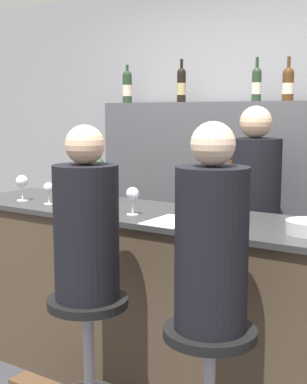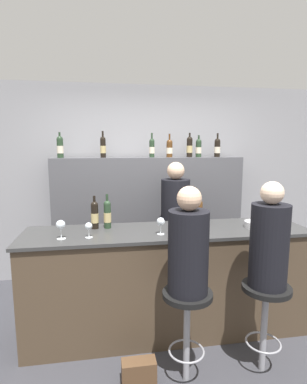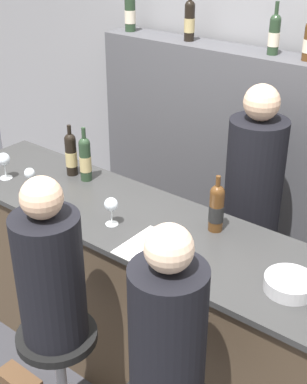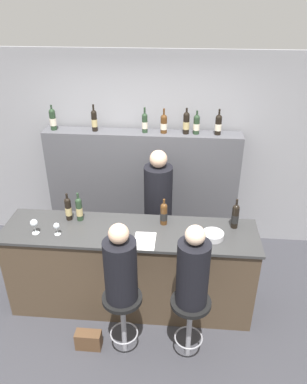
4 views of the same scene
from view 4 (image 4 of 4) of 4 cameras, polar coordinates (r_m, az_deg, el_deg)
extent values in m
plane|color=#333338|center=(4.34, -3.86, -19.31)|extent=(16.00, 16.00, 0.00)
cube|color=gray|center=(5.03, -1.44, 6.24)|extent=(6.40, 0.05, 2.60)
cube|color=#473828|center=(4.21, -3.47, -11.73)|extent=(2.62, 0.61, 0.99)
cube|color=#333333|center=(3.90, -3.69, -6.04)|extent=(2.66, 0.65, 0.03)
cube|color=#4C4C51|center=(5.03, -1.65, 0.23)|extent=(2.49, 0.28, 1.65)
cylinder|color=black|center=(4.10, -12.83, -2.72)|extent=(0.07, 0.07, 0.23)
cylinder|color=tan|center=(4.11, -12.81, -2.86)|extent=(0.07, 0.07, 0.09)
sphere|color=black|center=(4.04, -13.00, -1.34)|extent=(0.07, 0.07, 0.07)
cylinder|color=black|center=(4.02, -13.08, -0.72)|extent=(0.02, 0.02, 0.07)
cylinder|color=#233823|center=(4.07, -11.24, -2.79)|extent=(0.07, 0.07, 0.23)
cylinder|color=tan|center=(4.07, -11.22, -2.93)|extent=(0.07, 0.07, 0.09)
sphere|color=#233823|center=(4.01, -11.39, -1.37)|extent=(0.07, 0.07, 0.07)
cylinder|color=#233823|center=(3.98, -11.47, -0.69)|extent=(0.02, 0.02, 0.08)
cylinder|color=#4C2D14|center=(3.93, 1.58, -3.56)|extent=(0.07, 0.07, 0.21)
cylinder|color=black|center=(3.94, 1.58, -3.69)|extent=(0.08, 0.08, 0.08)
sphere|color=#4C2D14|center=(3.88, 1.60, -2.24)|extent=(0.07, 0.07, 0.07)
cylinder|color=#4C2D14|center=(3.85, 1.61, -1.59)|extent=(0.02, 0.02, 0.07)
cylinder|color=black|center=(3.96, 12.32, -3.83)|extent=(0.07, 0.07, 0.23)
cylinder|color=black|center=(3.97, 12.30, -3.97)|extent=(0.08, 0.08, 0.09)
sphere|color=black|center=(3.90, 12.49, -2.38)|extent=(0.07, 0.07, 0.07)
cylinder|color=black|center=(3.87, 12.58, -1.65)|extent=(0.02, 0.02, 0.09)
cylinder|color=#233823|center=(4.91, -15.07, 10.43)|extent=(0.08, 0.08, 0.23)
cylinder|color=beige|center=(4.91, -15.05, 10.30)|extent=(0.08, 0.08, 0.09)
sphere|color=#233823|center=(4.87, -15.24, 11.70)|extent=(0.08, 0.08, 0.08)
cylinder|color=#233823|center=(4.86, -15.32, 12.28)|extent=(0.02, 0.02, 0.07)
cylinder|color=black|center=(4.76, -9.00, 10.50)|extent=(0.07, 0.07, 0.23)
cylinder|color=tan|center=(4.76, -8.99, 10.37)|extent=(0.07, 0.07, 0.09)
sphere|color=black|center=(4.72, -9.10, 11.83)|extent=(0.07, 0.07, 0.07)
cylinder|color=black|center=(4.71, -9.16, 12.51)|extent=(0.02, 0.02, 0.09)
cylinder|color=#233823|center=(4.65, -1.34, 10.29)|extent=(0.07, 0.07, 0.21)
cylinder|color=beige|center=(4.66, -1.34, 10.17)|extent=(0.07, 0.07, 0.08)
sphere|color=#233823|center=(4.62, -1.35, 11.51)|extent=(0.07, 0.07, 0.07)
cylinder|color=#233823|center=(4.60, -1.36, 12.22)|extent=(0.02, 0.02, 0.09)
cylinder|color=#4C2D14|center=(4.64, 1.58, 10.12)|extent=(0.08, 0.08, 0.19)
cylinder|color=beige|center=(4.64, 1.58, 10.00)|extent=(0.08, 0.08, 0.08)
sphere|color=#4C2D14|center=(4.61, 1.59, 11.24)|extent=(0.08, 0.08, 0.08)
cylinder|color=#4C2D14|center=(4.59, 1.60, 12.01)|extent=(0.02, 0.02, 0.10)
cylinder|color=black|center=(4.62, 5.00, 10.23)|extent=(0.08, 0.08, 0.23)
cylinder|color=tan|center=(4.63, 4.99, 10.09)|extent=(0.08, 0.08, 0.09)
sphere|color=black|center=(4.59, 5.06, 11.60)|extent=(0.08, 0.08, 0.08)
cylinder|color=black|center=(4.57, 5.09, 12.21)|extent=(0.02, 0.02, 0.07)
cylinder|color=#233823|center=(4.63, 6.55, 9.97)|extent=(0.08, 0.08, 0.20)
cylinder|color=beige|center=(4.64, 6.55, 9.86)|extent=(0.08, 0.08, 0.08)
sphere|color=#233823|center=(4.60, 6.62, 11.16)|extent=(0.08, 0.08, 0.08)
cylinder|color=#233823|center=(4.59, 6.66, 11.77)|extent=(0.02, 0.02, 0.07)
cylinder|color=black|center=(4.65, 9.83, 9.85)|extent=(0.08, 0.08, 0.21)
cylinder|color=beige|center=(4.65, 9.82, 9.73)|extent=(0.08, 0.08, 0.08)
sphere|color=black|center=(4.61, 9.94, 11.08)|extent=(0.08, 0.08, 0.08)
cylinder|color=black|center=(4.60, 10.00, 11.80)|extent=(0.02, 0.02, 0.09)
cylinder|color=silver|center=(4.03, -17.51, -5.96)|extent=(0.07, 0.07, 0.00)
cylinder|color=silver|center=(4.00, -17.60, -5.43)|extent=(0.01, 0.01, 0.09)
sphere|color=silver|center=(3.96, -17.76, -4.51)|extent=(0.08, 0.08, 0.08)
cylinder|color=silver|center=(3.95, -14.40, -6.22)|extent=(0.06, 0.06, 0.00)
cylinder|color=silver|center=(3.93, -14.46, -5.78)|extent=(0.01, 0.01, 0.07)
sphere|color=silver|center=(3.89, -14.57, -5.02)|extent=(0.06, 0.06, 0.06)
cylinder|color=silver|center=(3.80, -5.39, -6.85)|extent=(0.07, 0.07, 0.00)
cylinder|color=silver|center=(3.78, -5.42, -6.33)|extent=(0.01, 0.01, 0.08)
sphere|color=silver|center=(3.73, -5.47, -5.42)|extent=(0.07, 0.07, 0.07)
cylinder|color=#B7B7BC|center=(3.81, 9.03, -6.54)|extent=(0.22, 0.22, 0.06)
cube|color=white|center=(3.73, -1.36, -7.47)|extent=(0.21, 0.30, 0.00)
cylinder|color=gray|center=(3.86, -4.57, -19.63)|extent=(0.05, 0.05, 0.68)
torus|color=gray|center=(3.94, -4.51, -20.62)|extent=(0.28, 0.28, 0.02)
cylinder|color=black|center=(3.60, -4.80, -15.82)|extent=(0.37, 0.37, 0.04)
cylinder|color=black|center=(3.38, -5.03, -11.86)|extent=(0.30, 0.30, 0.62)
sphere|color=#D8AD8C|center=(3.14, -5.34, -6.35)|extent=(0.18, 0.18, 0.18)
cylinder|color=gray|center=(3.83, 5.43, -20.22)|extent=(0.05, 0.05, 0.68)
torus|color=gray|center=(3.91, 5.36, -21.20)|extent=(0.28, 0.28, 0.02)
cylinder|color=black|center=(3.57, 5.71, -16.41)|extent=(0.37, 0.37, 0.04)
cylinder|color=black|center=(3.34, 6.00, -12.27)|extent=(0.29, 0.29, 0.64)
sphere|color=beige|center=(3.09, 6.38, -6.55)|extent=(0.17, 0.17, 0.17)
cylinder|color=black|center=(4.65, 0.69, -4.06)|extent=(0.34, 0.34, 1.41)
sphere|color=#D8AD8C|center=(4.27, 0.75, 5.06)|extent=(0.20, 0.20, 0.20)
cube|color=#513823|center=(4.11, -9.87, -21.32)|extent=(0.26, 0.12, 0.20)
camera|label=1|loc=(2.09, 39.46, -33.62)|focal=50.00mm
camera|label=2|loc=(1.87, -40.61, -31.21)|focal=28.00mm
camera|label=3|loc=(1.85, 36.96, -2.78)|focal=50.00mm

